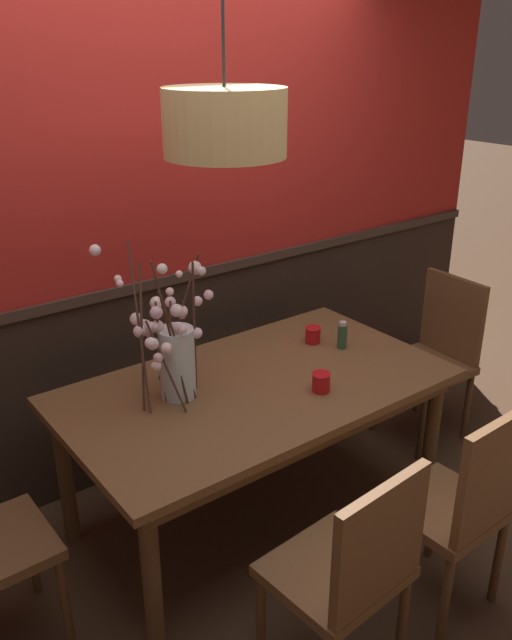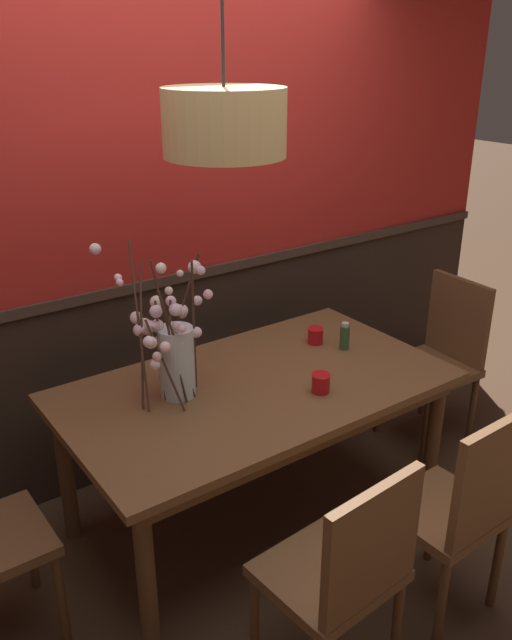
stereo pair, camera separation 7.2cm
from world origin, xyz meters
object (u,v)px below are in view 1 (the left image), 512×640
(chair_near_side_right, at_px, (463,503))
(candle_holder_nearer_edge, at_px, (321,382))
(dining_table, at_px, (256,399))
(chair_far_side_left, at_px, (117,369))
(chair_head_east_end, at_px, (435,351))
(candle_holder_nearer_center, at_px, (313,335))
(chair_near_side_left, at_px, (351,568))
(vase_with_blossoms, at_px, (173,352))
(pendant_lamp, at_px, (225,123))
(chair_far_side_right, at_px, (195,346))
(condiment_bottle, at_px, (342,336))

(chair_near_side_right, bearing_deg, candle_holder_nearer_edge, 99.58)
(dining_table, bearing_deg, chair_far_side_left, 104.86)
(chair_head_east_end, relative_size, candle_holder_nearer_center, 11.16)
(chair_near_side_left, bearing_deg, chair_near_side_right, -2.11)
(vase_with_blossoms, xyz_separation_m, candle_holder_nearer_center, (0.84, 0.05, -0.17))
(dining_table, distance_m, candle_holder_nearer_center, 0.54)
(dining_table, relative_size, pendant_lamp, 1.62)
(chair_far_side_right, bearing_deg, pendant_lamp, -112.74)
(chair_near_side_left, relative_size, pendant_lamp, 0.86)
(vase_with_blossoms, bearing_deg, chair_head_east_end, -3.55)
(chair_near_side_right, relative_size, candle_holder_nearer_center, 11.14)
(chair_far_side_left, xyz_separation_m, pendant_lamp, (0.11, -0.91, 1.37))
(chair_far_side_left, distance_m, condiment_bottle, 1.24)
(chair_head_east_end, xyz_separation_m, chair_far_side_right, (-1.06, 0.90, 0.00))
(chair_near_side_left, xyz_separation_m, condiment_bottle, (0.84, 0.93, 0.30))
(chair_head_east_end, height_order, vase_with_blossoms, vase_with_blossoms)
(chair_head_east_end, distance_m, chair_far_side_right, 1.39)
(chair_head_east_end, height_order, pendant_lamp, pendant_lamp)
(chair_far_side_left, xyz_separation_m, chair_near_side_left, (-0.03, -1.83, 0.00))
(chair_far_side_right, xyz_separation_m, vase_with_blossoms, (-0.59, -0.80, 0.44))
(vase_with_blossoms, xyz_separation_m, pendant_lamp, (0.21, -0.11, 0.93))
(chair_head_east_end, xyz_separation_m, candle_holder_nearer_edge, (-1.12, -0.25, 0.27))
(candle_holder_nearer_edge, bearing_deg, condiment_bottle, 34.67)
(chair_far_side_left, bearing_deg, dining_table, -75.14)
(chair_far_side_left, xyz_separation_m, chair_near_side_right, (0.55, -1.85, 0.01))
(dining_table, height_order, chair_near_side_left, chair_near_side_left)
(chair_far_side_left, distance_m, pendant_lamp, 1.65)
(candle_holder_nearer_center, relative_size, condiment_bottle, 0.60)
(pendant_lamp, bearing_deg, candle_holder_nearer_center, 14.02)
(vase_with_blossoms, bearing_deg, chair_far_side_left, 82.92)
(condiment_bottle, xyz_separation_m, pendant_lamp, (-0.70, -0.02, 1.07))
(chair_far_side_right, distance_m, chair_near_side_left, 1.89)
(chair_far_side_right, relative_size, candle_holder_nearer_center, 10.72)
(chair_near_side_right, bearing_deg, chair_head_east_end, 43.07)
(chair_far_side_left, xyz_separation_m, condiment_bottle, (0.81, -0.89, 0.30))
(chair_far_side_left, bearing_deg, candle_holder_nearer_center, -45.67)
(chair_far_side_left, xyz_separation_m, chair_head_east_end, (1.55, -0.91, 0.00))
(chair_far_side_left, distance_m, candle_holder_nearer_edge, 1.26)
(chair_far_side_left, relative_size, chair_near_side_right, 0.95)
(dining_table, xyz_separation_m, candle_holder_nearer_center, (0.49, 0.17, 0.12))
(candle_holder_nearer_center, height_order, condiment_bottle, condiment_bottle)
(chair_head_east_end, bearing_deg, dining_table, -179.17)
(vase_with_blossoms, bearing_deg, candle_holder_nearer_center, 3.44)
(dining_table, xyz_separation_m, chair_near_side_right, (0.30, -0.92, -0.14))
(chair_near_side_right, bearing_deg, chair_near_side_left, 177.89)
(chair_far_side_right, height_order, chair_near_side_left, chair_near_side_left)
(candle_holder_nearer_center, distance_m, candle_holder_nearer_edge, 0.50)
(vase_with_blossoms, relative_size, condiment_bottle, 4.84)
(vase_with_blossoms, distance_m, condiment_bottle, 0.93)
(vase_with_blossoms, relative_size, pendant_lamp, 0.64)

